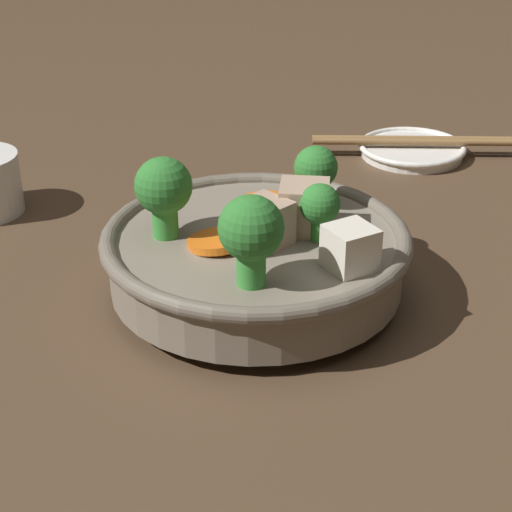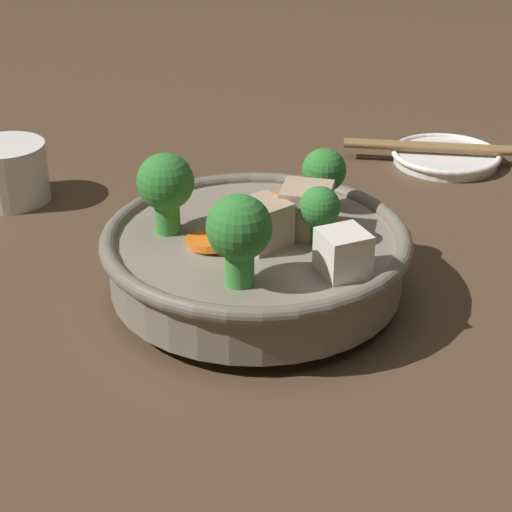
{
  "view_description": "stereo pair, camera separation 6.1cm",
  "coord_description": "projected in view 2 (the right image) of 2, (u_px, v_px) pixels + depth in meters",
  "views": [
    {
      "loc": [
        0.03,
        -0.54,
        0.32
      ],
      "look_at": [
        0.0,
        0.0,
        0.03
      ],
      "focal_mm": 60.0,
      "sensor_mm": 36.0,
      "label": 1
    },
    {
      "loc": [
        0.09,
        -0.54,
        0.32
      ],
      "look_at": [
        0.0,
        0.0,
        0.03
      ],
      "focal_mm": 60.0,
      "sensor_mm": 36.0,
      "label": 2
    }
  ],
  "objects": [
    {
      "name": "chopsticks_pair",
      "position": [
        447.0,
        148.0,
        0.85
      ],
      "size": [
        0.2,
        0.02,
        0.01
      ],
      "color": "olive",
      "rests_on": "side_saucer"
    },
    {
      "name": "side_saucer",
      "position": [
        446.0,
        156.0,
        0.86
      ],
      "size": [
        0.11,
        0.11,
        0.01
      ],
      "color": "white",
      "rests_on": "ground_plane"
    },
    {
      "name": "ground_plane",
      "position": [
        256.0,
        295.0,
        0.63
      ],
      "size": [
        3.0,
        3.0,
        0.0
      ],
      "primitive_type": "plane",
      "color": "#4C3826"
    },
    {
      "name": "stirfry_bowl",
      "position": [
        256.0,
        251.0,
        0.61
      ],
      "size": [
        0.22,
        0.22,
        0.11
      ],
      "color": "slate",
      "rests_on": "ground_plane"
    },
    {
      "name": "tea_cup",
      "position": [
        8.0,
        172.0,
        0.77
      ],
      "size": [
        0.07,
        0.07,
        0.05
      ],
      "color": "white",
      "rests_on": "ground_plane"
    }
  ]
}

